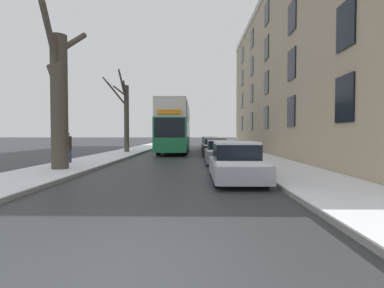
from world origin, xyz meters
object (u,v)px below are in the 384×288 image
Objects in this scene: double_decker_bus at (175,125)px; parked_car_4 at (209,143)px; pedestrian_left_sidewalk at (68,147)px; bare_tree_left_0 at (59,97)px; parked_car_1 at (221,153)px; bare_tree_left_1 at (125,114)px; parked_car_2 at (215,147)px; parked_car_0 at (236,163)px; parked_car_3 at (211,145)px.

parked_car_4 is (3.43, 7.45, -1.91)m from double_decker_bus.
pedestrian_left_sidewalk reaches higher than parked_car_4.
pedestrian_left_sidewalk is at bearing -114.81° from parked_car_4.
bare_tree_left_0 is at bearing 91.35° from pedestrian_left_sidewalk.
parked_car_1 is (7.59, 3.83, -2.72)m from bare_tree_left_0.
parked_car_4 is at bearing 47.78° from bare_tree_left_1.
parked_car_0 is at bearing -90.00° from parked_car_2.
parked_car_0 is at bearing -90.00° from parked_car_1.
parked_car_4 is (7.67, 8.45, -2.83)m from bare_tree_left_1.
parked_car_3 is 5.48m from parked_car_4.
bare_tree_left_0 is 8.41m from parked_car_0.
parked_car_0 is 2.37× the size of pedestrian_left_sidewalk.
bare_tree_left_0 reaches higher than parked_car_2.
parked_car_1 is 8.55m from pedestrian_left_sidewalk.
parked_car_1 is 6.14m from parked_car_2.
parked_car_3 is (0.00, 18.26, 0.00)m from parked_car_0.
parked_car_2 is at bearing 90.00° from parked_car_1.
parked_car_1 is (3.43, -10.07, -1.92)m from double_decker_bus.
parked_car_3 is (3.43, 1.97, -1.90)m from double_decker_bus.
bare_tree_left_0 is 12.81m from parked_car_2.
bare_tree_left_0 is 1.05× the size of bare_tree_left_1.
bare_tree_left_1 is 10.27m from pedestrian_left_sidewalk.
parked_car_4 is (7.59, 21.35, -2.71)m from bare_tree_left_0.
bare_tree_left_0 is 1.68× the size of parked_car_2.
bare_tree_left_1 is at bearing -110.57° from pedestrian_left_sidewalk.
parked_car_4 is at bearing 65.27° from double_decker_bus.
parked_car_0 is at bearing -90.00° from parked_car_4.
parked_car_4 is (0.00, 5.48, -0.01)m from parked_car_3.
bare_tree_left_0 is 12.90m from bare_tree_left_1.
pedestrian_left_sidewalk is (-8.50, -12.91, 0.35)m from parked_car_3.
bare_tree_left_0 is 1.69× the size of parked_car_4.
pedestrian_left_sidewalk is at bearing -140.49° from parked_car_2.
bare_tree_left_0 is at bearing 162.49° from parked_car_0.
parked_car_1 is at bearing 90.00° from parked_car_0.
parked_car_4 is at bearing -130.59° from pedestrian_left_sidewalk.
bare_tree_left_0 is 17.80m from parked_car_3.
parked_car_0 reaches higher than parked_car_4.
bare_tree_left_0 reaches higher than parked_car_1.
parked_car_2 is (-0.00, 12.36, 0.02)m from parked_car_0.
bare_tree_left_1 reaches higher than pedestrian_left_sidewalk.
bare_tree_left_0 is at bearing -109.57° from parked_car_4.
double_decker_bus is at bearing 131.09° from parked_car_2.
double_decker_bus is at bearing 73.35° from bare_tree_left_0.
double_decker_bus is 2.42× the size of parked_car_0.
parked_car_0 is 6.22m from parked_car_1.
parked_car_1 is at bearing -49.78° from bare_tree_left_1.
pedestrian_left_sidewalk is (-0.83, -9.94, -2.47)m from bare_tree_left_1.
parked_car_2 is at bearing -90.00° from parked_car_4.
parked_car_2 reaches higher than parked_car_0.
double_decker_bus reaches higher than parked_car_4.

